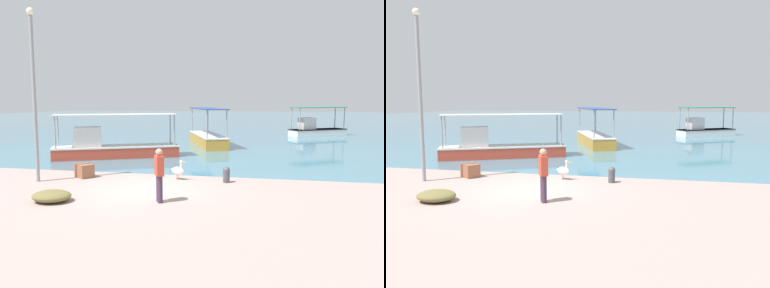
# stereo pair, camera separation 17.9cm
# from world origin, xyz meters

# --- Properties ---
(ground) EXTENTS (120.00, 120.00, 0.00)m
(ground) POSITION_xyz_m (0.00, 0.00, 0.00)
(ground) COLOR gray
(harbor_water) EXTENTS (110.00, 90.00, 0.00)m
(harbor_water) POSITION_xyz_m (0.00, 48.00, 0.00)
(harbor_water) COLOR teal
(harbor_water) RESTS_ON ground
(fishing_boat_near_right) EXTENTS (6.85, 4.32, 2.40)m
(fishing_boat_near_right) POSITION_xyz_m (-4.27, 7.03, 0.62)
(fishing_boat_near_right) COLOR #C3412C
(fishing_boat_near_right) RESTS_ON harbor_water
(fishing_boat_outer) EXTENTS (3.69, 6.43, 2.61)m
(fishing_boat_outer) POSITION_xyz_m (-0.00, 13.70, 0.56)
(fishing_boat_outer) COLOR gold
(fishing_boat_outer) RESTS_ON harbor_water
(fishing_boat_near_left) EXTENTS (5.28, 4.02, 2.54)m
(fishing_boat_near_left) POSITION_xyz_m (8.32, 22.60, 0.62)
(fishing_boat_near_left) COLOR white
(fishing_boat_near_left) RESTS_ON harbor_water
(pelican) EXTENTS (0.77, 0.48, 0.80)m
(pelican) POSITION_xyz_m (0.69, 2.14, 0.38)
(pelican) COLOR #E0997A
(pelican) RESTS_ON ground
(lamp_post) EXTENTS (0.28, 0.28, 6.61)m
(lamp_post) POSITION_xyz_m (-4.62, 0.71, 3.67)
(lamp_post) COLOR gray
(lamp_post) RESTS_ON ground
(mooring_bollard) EXTENTS (0.28, 0.28, 0.62)m
(mooring_bollard) POSITION_xyz_m (2.65, 1.99, 0.33)
(mooring_bollard) COLOR #47474C
(mooring_bollard) RESTS_ON ground
(fisherman_standing) EXTENTS (0.39, 0.46, 1.69)m
(fisherman_standing) POSITION_xyz_m (0.91, -1.23, 0.91)
(fisherman_standing) COLOR #432F44
(fisherman_standing) RESTS_ON ground
(net_pile) EXTENTS (1.24, 1.06, 0.36)m
(net_pile) POSITION_xyz_m (-2.43, -1.84, 0.18)
(net_pile) COLOR brown
(net_pile) RESTS_ON ground
(cargo_crate) EXTENTS (0.88, 0.85, 0.55)m
(cargo_crate) POSITION_xyz_m (-3.21, 1.80, 0.27)
(cargo_crate) COLOR #91593D
(cargo_crate) RESTS_ON ground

